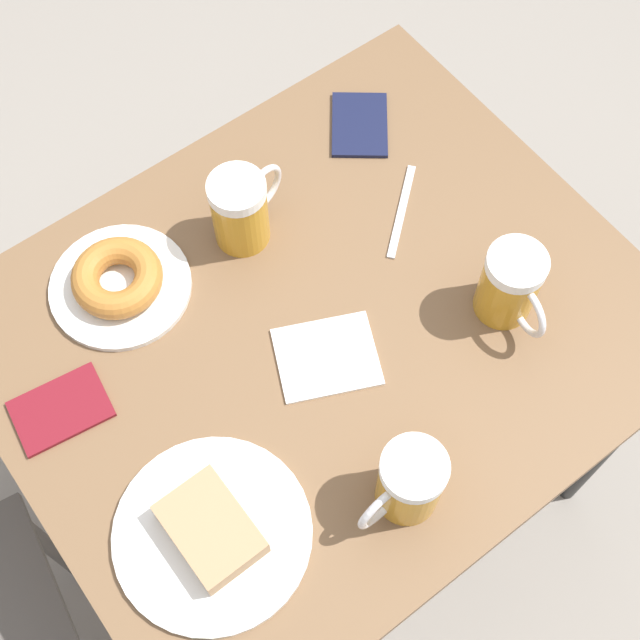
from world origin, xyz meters
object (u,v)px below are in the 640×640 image
(plate_with_donut, at_px, (118,281))
(beer_mug_left, at_px, (243,208))
(fork, at_px, (402,211))
(plate_with_cake, at_px, (212,532))
(passport_near_edge, at_px, (360,125))
(beer_mug_right, at_px, (409,483))
(passport_far_edge, at_px, (61,409))
(beer_mug_center, at_px, (511,285))
(napkin_folded, at_px, (327,357))

(plate_with_donut, height_order, beer_mug_left, beer_mug_left)
(fork, bearing_deg, plate_with_cake, 115.10)
(beer_mug_left, relative_size, passport_near_edge, 0.83)
(beer_mug_right, distance_m, fork, 0.44)
(plate_with_donut, height_order, fork, plate_with_donut)
(fork, distance_m, passport_far_edge, 0.57)
(plate_with_donut, xyz_separation_m, beer_mug_right, (-0.49, -0.13, 0.04))
(beer_mug_left, height_order, beer_mug_center, same)
(plate_with_cake, distance_m, beer_mug_left, 0.46)
(plate_with_cake, height_order, passport_near_edge, plate_with_cake)
(beer_mug_center, xyz_separation_m, beer_mug_right, (-0.13, 0.29, 0.00))
(plate_with_cake, xyz_separation_m, fork, (0.23, -0.50, -0.01))
(beer_mug_center, distance_m, fork, 0.22)
(beer_mug_center, relative_size, passport_near_edge, 0.83)
(napkin_folded, bearing_deg, fork, -62.12)
(beer_mug_left, distance_m, passport_far_edge, 0.38)
(beer_mug_left, xyz_separation_m, beer_mug_right, (-0.46, 0.07, 0.00))
(plate_with_cake, bearing_deg, beer_mug_right, -115.64)
(napkin_folded, distance_m, passport_near_edge, 0.41)
(passport_far_edge, bearing_deg, plate_with_donut, -55.11)
(beer_mug_center, xyz_separation_m, passport_far_edge, (0.24, 0.58, -0.06))
(fork, distance_m, passport_near_edge, 0.17)
(beer_mug_left, relative_size, napkin_folded, 0.73)
(plate_with_cake, xyz_separation_m, passport_near_edge, (0.40, -0.55, -0.01))
(plate_with_cake, bearing_deg, napkin_folded, -67.51)
(plate_with_donut, distance_m, beer_mug_right, 0.51)
(beer_mug_right, bearing_deg, plate_with_cake, 64.36)
(plate_with_cake, height_order, napkin_folded, plate_with_cake)
(plate_with_cake, distance_m, napkin_folded, 0.29)
(napkin_folded, xyz_separation_m, fork, (0.13, -0.24, -0.00))
(plate_with_donut, bearing_deg, plate_with_cake, 166.19)
(napkin_folded, bearing_deg, passport_near_edge, -44.47)
(plate_with_cake, xyz_separation_m, beer_mug_right, (-0.11, -0.23, 0.05))
(beer_mug_left, distance_m, beer_mug_center, 0.39)
(beer_mug_left, bearing_deg, passport_far_edge, 102.95)
(beer_mug_right, bearing_deg, napkin_folded, -10.14)
(plate_with_cake, relative_size, plate_with_donut, 1.24)
(beer_mug_left, bearing_deg, fork, -118.24)
(passport_near_edge, bearing_deg, passport_far_edge, 102.55)
(plate_with_cake, distance_m, passport_near_edge, 0.68)
(passport_near_edge, bearing_deg, beer_mug_right, 147.43)
(passport_far_edge, bearing_deg, fork, -92.85)
(fork, xyz_separation_m, passport_far_edge, (0.03, 0.57, 0.00))
(beer_mug_center, distance_m, passport_near_edge, 0.39)
(napkin_folded, bearing_deg, plate_with_cake, 112.49)
(plate_with_donut, distance_m, fork, 0.43)
(napkin_folded, bearing_deg, beer_mug_right, 169.86)
(beer_mug_right, distance_m, passport_near_edge, 0.61)
(plate_with_donut, distance_m, passport_near_edge, 0.46)
(plate_with_donut, relative_size, beer_mug_left, 1.62)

